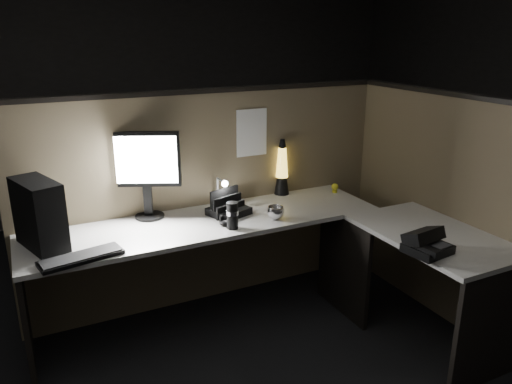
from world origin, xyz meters
name	(u,v)px	position (x,y,z in m)	size (l,w,h in m)	color
floor	(271,363)	(0.00, 0.00, 0.00)	(6.00, 6.00, 0.00)	black
room_shell	(274,89)	(0.00, 0.00, 1.62)	(6.00, 6.00, 6.00)	silver
partition_back	(211,199)	(0.00, 0.93, 0.75)	(2.66, 0.06, 1.50)	brown
partition_right	(437,207)	(1.33, 0.10, 0.75)	(0.06, 1.66, 1.50)	brown
desk	(278,253)	(0.18, 0.25, 0.58)	(2.60, 1.60, 0.73)	#ABA8A2
pc_tower	(39,214)	(-1.13, 0.64, 0.92)	(0.17, 0.37, 0.39)	black
monitor	(146,166)	(-0.47, 0.84, 1.07)	(0.42, 0.22, 0.57)	black
keyboard	(81,258)	(-0.96, 0.36, 0.74)	(0.44, 0.15, 0.02)	black
mouse	(226,223)	(-0.08, 0.47, 0.75)	(0.08, 0.06, 0.03)	black
clip_lamp	(221,191)	(0.01, 0.75, 0.86)	(0.04, 0.18, 0.22)	silver
organizer	(228,208)	(0.02, 0.65, 0.77)	(0.29, 0.27, 0.18)	black
lava_lamp	(282,172)	(0.55, 0.87, 0.90)	(0.11, 0.11, 0.42)	black
travel_mug	(232,215)	(-0.06, 0.41, 0.81)	(0.08, 0.08, 0.17)	black
steel_mug	(276,213)	(0.26, 0.44, 0.77)	(0.11, 0.11, 0.09)	silver
figurine	(335,187)	(0.92, 0.72, 0.77)	(0.05, 0.05, 0.05)	yellow
pinned_paper	(252,133)	(0.31, 0.90, 1.21)	(0.23, 0.00, 0.33)	white
desk_phone	(426,243)	(0.76, -0.38, 0.78)	(0.25, 0.26, 0.14)	black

